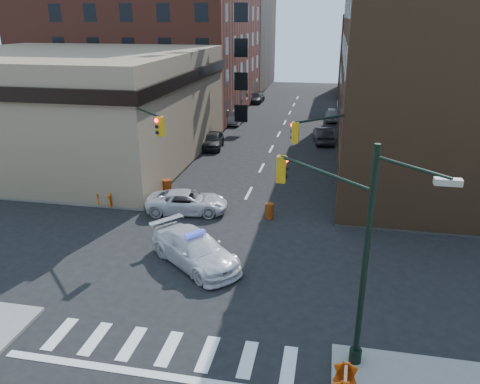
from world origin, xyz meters
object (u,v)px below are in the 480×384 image
at_px(pedestrian_a, 146,187).
at_px(barricade_se_a, 345,384).
at_px(barrel_bank, 167,187).
at_px(barrel_road, 269,211).
at_px(police_car, 195,249).
at_px(parked_car_wnear, 213,140).
at_px(barricade_nw_a, 107,198).
at_px(pedestrian_b, 56,187).
at_px(parked_car_enear, 323,135).
at_px(pickup, 187,202).
at_px(parked_car_wfar, 236,117).

distance_m(pedestrian_a, barricade_se_a, 20.00).
bearing_deg(barricade_se_a, barrel_bank, 38.72).
xyz_separation_m(pedestrian_a, barrel_road, (8.52, -1.28, -0.53)).
bearing_deg(police_car, parked_car_wnear, 51.25).
height_order(pedestrian_a, barricade_nw_a, pedestrian_a).
distance_m(pedestrian_b, barrel_bank, 7.32).
height_order(police_car, parked_car_enear, police_car).
relative_size(police_car, barricade_se_a, 4.83).
relative_size(parked_car_enear, pedestrian_b, 2.64).
bearing_deg(barricade_nw_a, pedestrian_b, -174.35).
xyz_separation_m(barrel_road, barricade_se_a, (4.38, -14.00, 0.11)).
height_order(pedestrian_a, pedestrian_b, pedestrian_b).
bearing_deg(parked_car_enear, parked_car_wnear, 14.19).
bearing_deg(parked_car_enear, barricade_se_a, 85.25).
height_order(pickup, parked_car_enear, parked_car_enear).
xyz_separation_m(pickup, parked_car_wfar, (-2.28, 26.31, 0.02)).
xyz_separation_m(pedestrian_b, barrel_road, (14.36, 0.00, -0.55)).
bearing_deg(parked_car_wnear, barrel_bank, -96.29).
distance_m(barricade_se_a, barricade_nw_a, 20.33).
relative_size(parked_car_wfar, barricade_nw_a, 3.65).
relative_size(pickup, barricade_se_a, 4.36).
distance_m(pickup, parked_car_enear, 21.05).
relative_size(parked_car_wfar, barricade_se_a, 3.76).
height_order(parked_car_enear, barrel_road, parked_car_enear).
xyz_separation_m(police_car, barrel_bank, (-4.65, 8.95, -0.26)).
relative_size(barricade_se_a, barricade_nw_a, 0.97).
bearing_deg(parked_car_wnear, barrel_road, -70.16).
height_order(police_car, parked_car_wfar, police_car).
height_order(parked_car_wfar, barrel_road, parked_car_wfar).
bearing_deg(barricade_nw_a, pedestrian_a, 46.86).
distance_m(pickup, pedestrian_a, 3.57).
xyz_separation_m(parked_car_wfar, barrel_bank, (0.00, -23.65, -0.16)).
bearing_deg(barricade_nw_a, barrel_bank, 52.66).
height_order(parked_car_wnear, barrel_road, parked_car_wnear).
bearing_deg(parked_car_wfar, pickup, -81.51).
bearing_deg(barricade_nw_a, parked_car_wnear, 88.95).
bearing_deg(pedestrian_a, barrel_road, 9.61).
distance_m(police_car, barrel_road, 7.02).
xyz_separation_m(police_car, pedestrian_a, (-5.65, 7.67, 0.19)).
relative_size(pedestrian_a, barrel_road, 1.79).
bearing_deg(pickup, barrel_road, -98.26).
xyz_separation_m(parked_car_enear, pedestrian_b, (-17.01, -19.41, 0.27)).
bearing_deg(barrel_bank, pedestrian_a, -128.10).
distance_m(police_car, barrel_bank, 10.09).
bearing_deg(pedestrian_a, barricade_se_a, -31.68).
bearing_deg(police_car, barrel_road, 15.02).
height_order(police_car, barricade_se_a, police_car).
xyz_separation_m(pedestrian_a, barrel_bank, (1.00, 1.28, -0.45)).
height_order(barricade_se_a, barricade_nw_a, barricade_nw_a).
distance_m(barrel_bank, barricade_se_a, 20.39).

